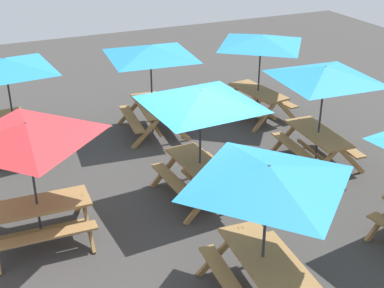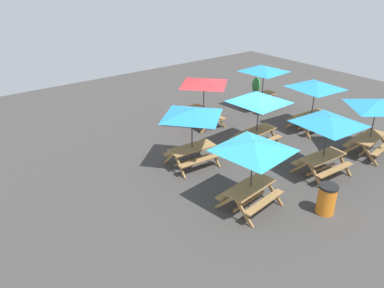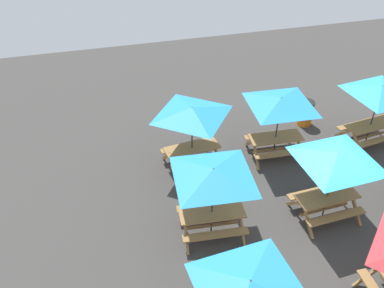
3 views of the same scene
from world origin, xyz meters
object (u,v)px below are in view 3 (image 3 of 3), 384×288
object	(u,v)px
picnic_table_5	(280,106)
picnic_table_7	(336,162)
trash_bin_orange	(305,113)
picnic_table_4	(380,94)
picnic_table_1	(192,116)
picnic_table_2	(213,178)

from	to	relation	value
picnic_table_5	picnic_table_7	xyz separation A→B (m)	(0.26, -3.05, 0.00)
picnic_table_5	trash_bin_orange	bearing A→B (deg)	41.62
picnic_table_7	picnic_table_4	bearing A→B (deg)	37.74
picnic_table_1	trash_bin_orange	world-z (taller)	picnic_table_1
picnic_table_1	picnic_table_5	distance (m)	2.91
picnic_table_4	picnic_table_5	xyz separation A→B (m)	(-3.56, 0.15, 0.00)
picnic_table_1	trash_bin_orange	distance (m)	5.22
picnic_table_5	trash_bin_orange	xyz separation A→B (m)	(1.91, 1.50, -1.49)
picnic_table_7	trash_bin_orange	xyz separation A→B (m)	(1.65, 4.55, -1.49)
picnic_table_7	trash_bin_orange	bearing A→B (deg)	66.58
picnic_table_4	picnic_table_7	xyz separation A→B (m)	(-3.31, -2.90, 0.00)
picnic_table_7	trash_bin_orange	world-z (taller)	picnic_table_7
picnic_table_2	picnic_table_1	bearing A→B (deg)	90.65
picnic_table_1	picnic_table_4	bearing A→B (deg)	-10.49
picnic_table_4	picnic_table_7	distance (m)	4.40
picnic_table_5	trash_bin_orange	world-z (taller)	picnic_table_5
picnic_table_2	picnic_table_5	xyz separation A→B (m)	(3.12, 2.82, 0.00)
picnic_table_4	trash_bin_orange	world-z (taller)	picnic_table_4
picnic_table_1	picnic_table_5	world-z (taller)	same
picnic_table_2	picnic_table_7	bearing A→B (deg)	0.97
picnic_table_1	picnic_table_7	distance (m)	4.49
picnic_table_1	picnic_table_2	distance (m)	2.97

